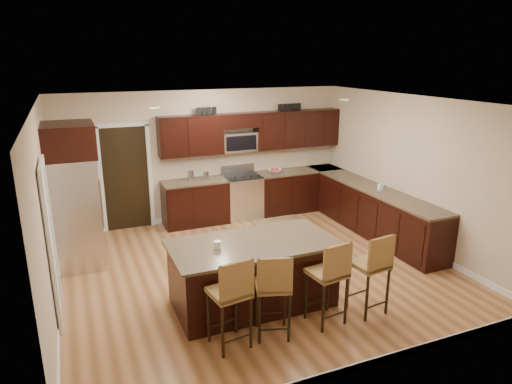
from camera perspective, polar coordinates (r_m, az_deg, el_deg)
name	(u,v)px	position (r m, az deg, el deg)	size (l,w,h in m)	color
floor	(257,269)	(7.55, 0.12, -9.62)	(6.00, 6.00, 0.00)	#A56E41
ceiling	(257,102)	(6.80, 0.14, 11.24)	(6.00, 6.00, 0.00)	silver
wall_back	(206,156)	(9.58, -6.27, 4.53)	(6.00, 6.00, 0.00)	#C7AF8F
wall_left	(45,215)	(6.56, -24.82, -2.59)	(5.50, 5.50, 0.00)	#C7AF8F
wall_right	(411,172)	(8.63, 18.83, 2.40)	(5.50, 5.50, 0.00)	#C7AF8F
base_cabinets	(315,203)	(9.37, 7.45, -1.41)	(4.02, 3.96, 0.92)	black
upper_cabinets	(255,130)	(9.68, -0.09, 7.70)	(4.00, 0.33, 0.80)	black
range	(242,196)	(9.73, -1.76, -0.53)	(0.76, 0.64, 1.11)	silver
microwave	(239,142)	(9.60, -2.15, 6.29)	(0.76, 0.31, 0.40)	silver
doorway	(126,179)	(9.32, -15.94, 1.63)	(0.85, 0.03, 2.06)	black
pantry_door	(50,246)	(6.39, -24.35, -6.20)	(0.03, 0.80, 2.04)	white
letter_decor	(249,109)	(9.56, -0.90, 10.34)	(2.20, 0.03, 0.15)	black
island	(253,275)	(6.40, -0.41, -10.39)	(2.24, 1.17, 0.92)	black
stool_left	(232,293)	(5.37, -3.05, -12.50)	(0.49, 0.49, 1.16)	olive
stool_mid	(273,286)	(5.57, 2.19, -11.70)	(0.52, 0.52, 1.12)	olive
stool_right	(330,274)	(5.89, 9.28, -10.02)	(0.48, 0.48, 1.15)	olive
refrigerator	(75,195)	(7.87, -21.73, -0.31)	(0.79, 0.97, 2.35)	silver
floor_mat	(277,221)	(9.66, 2.59, -3.59)	(1.02, 0.68, 0.01)	brown
fruit_bowl	(275,171)	(9.89, 2.36, 2.65)	(0.29, 0.29, 0.07)	silver
soap_bottle	(381,186)	(8.86, 15.30, 0.75)	(0.08, 0.08, 0.17)	#B2B2B2
canister_tall	(191,176)	(9.26, -8.15, 2.01)	(0.12, 0.12, 0.22)	silver
canister_short	(206,176)	(9.35, -6.28, 2.04)	(0.11, 0.11, 0.16)	silver
island_jar	(217,245)	(6.02, -4.86, -6.59)	(0.10, 0.10, 0.10)	white
stool_extra	(373,265)	(6.23, 14.44, -8.81)	(0.48, 0.48, 1.15)	olive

